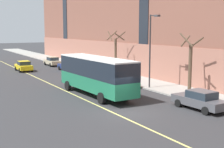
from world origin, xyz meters
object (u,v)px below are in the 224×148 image
object	(u,v)px
parked_car_darkgray_5	(200,100)
street_lamp	(151,44)
taxi_cab	(24,66)
parked_car_champagne_0	(122,79)
street_tree_mid_block	(190,64)
city_bus	(96,74)
parked_car_champagne_1	(52,61)
street_tree_far_uptown	(116,52)
parked_car_navy_4	(68,66)

from	to	relation	value
parked_car_darkgray_5	street_lamp	distance (m)	9.87
taxi_cab	street_lamp	world-z (taller)	street_lamp
taxi_cab	parked_car_darkgray_5	bearing A→B (deg)	-78.34
parked_car_champagne_0	street_tree_mid_block	bearing A→B (deg)	-65.19
city_bus	street_tree_mid_block	distance (m)	9.13
parked_car_champagne_0	parked_car_champagne_1	distance (m)	23.04
parked_car_champagne_0	street_lamp	xyz separation A→B (m)	(1.75, -2.91, 4.00)
street_tree_mid_block	parked_car_champagne_0	bearing A→B (deg)	114.81
parked_car_champagne_1	taxi_cab	world-z (taller)	same
parked_car_darkgray_5	street_lamp	bearing A→B (deg)	78.42
city_bus	street_tree_mid_block	size ratio (longest dim) A/B	1.88
parked_car_darkgray_5	taxi_cab	size ratio (longest dim) A/B	1.08
parked_car_darkgray_5	street_tree_far_uptown	xyz separation A→B (m)	(3.36, 18.80, 2.53)
parked_car_darkgray_5	city_bus	bearing A→B (deg)	118.15
city_bus	parked_car_darkgray_5	xyz separation A→B (m)	(4.73, -8.84, -1.35)
street_tree_mid_block	parked_car_champagne_1	bearing A→B (deg)	96.38
taxi_cab	street_lamp	bearing A→B (deg)	-69.32
city_bus	street_tree_mid_block	bearing A→B (deg)	-27.38
street_tree_mid_block	street_tree_far_uptown	xyz separation A→B (m)	(0.02, 14.14, 0.28)
taxi_cab	street_tree_far_uptown	bearing A→B (deg)	-49.73
parked_car_champagne_0	taxi_cab	size ratio (longest dim) A/B	1.07
street_tree_far_uptown	parked_car_navy_4	bearing A→B (deg)	112.41
parked_car_champagne_1	parked_car_darkgray_5	size ratio (longest dim) A/B	1.02
parked_car_champagne_1	parked_car_darkgray_5	world-z (taller)	same
parked_car_champagne_0	street_tree_mid_block	world-z (taller)	street_tree_mid_block
street_tree_far_uptown	parked_car_darkgray_5	bearing A→B (deg)	-100.13
parked_car_champagne_0	street_lamp	size ratio (longest dim) A/B	0.61
parked_car_champagne_1	street_lamp	bearing A→B (deg)	-85.95
parked_car_champagne_0	parked_car_darkgray_5	bearing A→B (deg)	-90.32
parked_car_darkgray_5	street_tree_mid_block	size ratio (longest dim) A/B	0.80
city_bus	parked_car_darkgray_5	bearing A→B (deg)	-61.85
parked_car_darkgray_5	street_tree_far_uptown	bearing A→B (deg)	79.87
parked_car_champagne_0	parked_car_champagne_1	size ratio (longest dim) A/B	0.97
taxi_cab	street_tree_mid_block	bearing A→B (deg)	-69.41
parked_car_darkgray_5	taxi_cab	distance (m)	30.73
city_bus	parked_car_champagne_1	bearing A→B (deg)	79.73
parked_car_darkgray_5	parked_car_champagne_0	bearing A→B (deg)	89.68
city_bus	street_tree_far_uptown	distance (m)	12.88
street_lamp	parked_car_champagne_1	bearing A→B (deg)	94.05
parked_car_champagne_1	parked_car_darkgray_5	xyz separation A→B (m)	(0.03, -34.79, -0.00)
city_bus	parked_car_champagne_1	distance (m)	26.41
parked_car_champagne_0	parked_car_navy_4	world-z (taller)	same
parked_car_darkgray_5	street_tree_mid_block	world-z (taller)	street_tree_mid_block
parked_car_champagne_1	street_tree_far_uptown	bearing A→B (deg)	-78.06
street_tree_mid_block	street_lamp	world-z (taller)	street_lamp
parked_car_champagne_1	street_lamp	size ratio (longest dim) A/B	0.62
street_lamp	street_tree_mid_block	bearing A→B (deg)	-69.88
parked_car_navy_4	taxi_cab	xyz separation A→B (m)	(-6.10, 2.89, -0.00)
city_bus	parked_car_champagne_0	size ratio (longest dim) A/B	2.36
street_tree_mid_block	parked_car_darkgray_5	bearing A→B (deg)	-125.66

